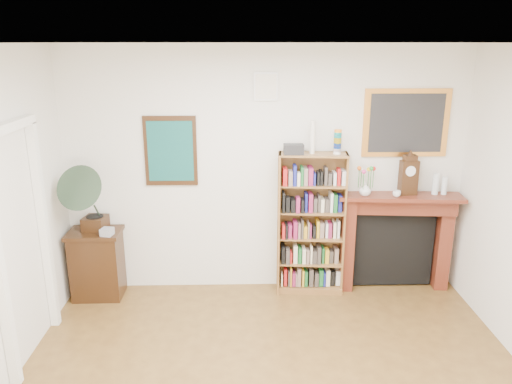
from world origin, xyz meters
TOP-DOWN VIEW (x-y plane):
  - room at (0.00, 0.00)m, footprint 4.51×5.01m
  - door_casing at (-2.21, 1.20)m, footprint 0.08×1.02m
  - teal_poster at (-1.05, 2.48)m, footprint 0.58×0.04m
  - small_picture at (0.00, 2.48)m, footprint 0.26×0.04m
  - gilt_painting at (1.55, 2.48)m, footprint 0.95×0.04m
  - bookshelf at (0.52, 2.34)m, footprint 0.78×0.33m
  - side_cabinet at (-1.91, 2.27)m, footprint 0.58×0.43m
  - fireplace at (1.51, 2.40)m, footprint 1.40×0.44m
  - gramophone at (-1.91, 2.20)m, footprint 0.56×0.66m
  - cd_stack at (-1.73, 2.14)m, footprint 0.14×0.14m
  - mantel_clock at (1.59, 2.35)m, footprint 0.21×0.14m
  - flower_vase at (1.11, 2.33)m, footprint 0.17×0.17m
  - teacup at (1.45, 2.27)m, footprint 0.11×0.11m
  - bottle_left at (1.90, 2.36)m, footprint 0.07×0.07m
  - bottle_right at (2.00, 2.35)m, footprint 0.06×0.06m

SIDE VIEW (x-z plane):
  - side_cabinet at x=-1.91m, z-range 0.00..0.79m
  - fireplace at x=1.51m, z-range 0.10..1.27m
  - cd_stack at x=-1.73m, z-range 0.79..0.87m
  - bookshelf at x=0.52m, z-range -0.03..1.86m
  - teacup at x=1.45m, z-range 1.17..1.23m
  - flower_vase at x=1.11m, z-range 1.17..1.30m
  - gramophone at x=-1.91m, z-range 0.84..1.64m
  - door_casing at x=-2.21m, z-range 0.18..2.35m
  - bottle_right at x=2.00m, z-range 1.17..1.37m
  - bottle_left at x=1.90m, z-range 1.17..1.41m
  - mantel_clock at x=1.59m, z-range 1.16..1.61m
  - room at x=0.00m, z-range -0.01..2.81m
  - teal_poster at x=-1.05m, z-range 1.26..2.04m
  - gilt_painting at x=1.55m, z-range 1.58..2.33m
  - small_picture at x=0.00m, z-range 2.20..2.50m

